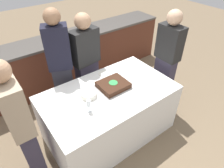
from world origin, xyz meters
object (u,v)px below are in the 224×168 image
cake (113,85)px  wine_glass (89,104)px  person_cutting_cake (86,63)px  person_standing_back (61,66)px  plate_stack (89,94)px  person_seated_left (22,128)px  person_seated_right (166,61)px

cake → wine_glass: 0.51m
person_cutting_cake → wine_glass: bearing=53.0°
person_cutting_cake → cake: bearing=82.0°
person_cutting_cake → person_standing_back: person_standing_back is taller
person_standing_back → wine_glass: bearing=107.6°
plate_stack → person_seated_left: (-0.82, -0.08, 0.03)m
cake → person_cutting_cake: size_ratio=0.26×
cake → plate_stack: size_ratio=2.02×
plate_stack → person_seated_right: 1.32m
wine_glass → person_cutting_cake: (0.48, 0.86, -0.06)m
wine_glass → person_standing_back: size_ratio=0.09×
wine_glass → person_seated_left: person_seated_left is taller
person_seated_left → person_standing_back: size_ratio=0.95×
cake → person_cutting_cake: 0.68m
cake → plate_stack: bearing=174.4°
plate_stack → wine_glass: 0.26m
person_seated_left → person_seated_right: bearing=-90.0°
wine_glass → person_cutting_cake: size_ratio=0.10×
cake → wine_glass: (-0.48, -0.18, 0.07)m
person_cutting_cake → person_standing_back: size_ratio=0.92×
plate_stack → person_seated_left: person_seated_left is taller
person_seated_right → person_seated_left: bearing=-90.0°
plate_stack → person_standing_back: bearing=94.5°
person_seated_left → person_seated_right: size_ratio=1.00×
cake → person_cutting_cake: bearing=90.0°
person_standing_back → person_cutting_cake: bearing=-157.3°
plate_stack → person_cutting_cake: person_cutting_cake is taller
wine_glass → person_cutting_cake: bearing=61.0°
cake → person_standing_back: bearing=120.6°
person_cutting_cake → person_seated_left: size_ratio=0.97×
plate_stack → person_cutting_cake: 0.73m
wine_glass → person_seated_left: size_ratio=0.10×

